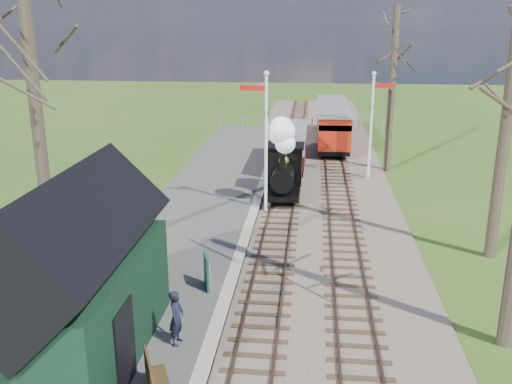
% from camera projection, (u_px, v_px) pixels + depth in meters
% --- Properties ---
extents(distant_hills, '(114.40, 48.00, 22.02)m').
position_uv_depth(distant_hills, '(311.00, 211.00, 75.90)').
color(distant_hills, '#385B23').
rests_on(distant_hills, ground).
extents(ballast_bed, '(8.00, 60.00, 0.10)m').
position_uv_depth(ballast_bed, '(312.00, 177.00, 30.84)').
color(ballast_bed, brown).
rests_on(ballast_bed, ground).
extents(track_near, '(1.60, 60.00, 0.15)m').
position_uv_depth(track_near, '(288.00, 176.00, 30.95)').
color(track_near, brown).
rests_on(track_near, ground).
extents(track_far, '(1.60, 60.00, 0.15)m').
position_uv_depth(track_far, '(336.00, 177.00, 30.70)').
color(track_far, brown).
rests_on(track_far, ground).
extents(platform, '(5.00, 44.00, 0.20)m').
position_uv_depth(platform, '(195.00, 224.00, 23.67)').
color(platform, '#474442').
rests_on(platform, ground).
extents(coping_strip, '(0.40, 44.00, 0.21)m').
position_uv_depth(coping_strip, '(249.00, 226.00, 23.45)').
color(coping_strip, '#B2AD9E').
rests_on(coping_strip, ground).
extents(station_shed, '(3.25, 6.30, 4.78)m').
position_uv_depth(station_shed, '(74.00, 281.00, 13.60)').
color(station_shed, black).
rests_on(station_shed, platform).
extents(semaphore_near, '(1.22, 0.24, 6.22)m').
position_uv_depth(semaphore_near, '(264.00, 133.00, 24.29)').
color(semaphore_near, silver).
rests_on(semaphore_near, ground).
extents(semaphore_far, '(1.22, 0.24, 5.72)m').
position_uv_depth(semaphore_far, '(373.00, 118.00, 29.58)').
color(semaphore_far, silver).
rests_on(semaphore_far, ground).
extents(bare_trees, '(15.51, 22.39, 12.00)m').
position_uv_depth(bare_trees, '(315.00, 120.00, 18.01)').
color(bare_trees, '#382D23').
rests_on(bare_trees, ground).
extents(fence_line, '(12.60, 0.08, 1.00)m').
position_uv_depth(fence_line, '(300.00, 123.00, 44.12)').
color(fence_line, slate).
rests_on(fence_line, ground).
extents(locomotive, '(1.61, 3.76, 4.03)m').
position_uv_depth(locomotive, '(284.00, 163.00, 26.43)').
color(locomotive, black).
rests_on(locomotive, ground).
extents(coach, '(1.88, 6.45, 1.98)m').
position_uv_depth(coach, '(290.00, 145.00, 32.34)').
color(coach, black).
rests_on(coach, ground).
extents(red_carriage_a, '(2.07, 5.12, 2.18)m').
position_uv_depth(red_carriage_a, '(334.00, 130.00, 36.14)').
color(red_carriage_a, black).
rests_on(red_carriage_a, ground).
extents(red_carriage_b, '(2.07, 5.12, 2.18)m').
position_uv_depth(red_carriage_b, '(331.00, 116.00, 41.38)').
color(red_carriage_b, black).
rests_on(red_carriage_b, ground).
extents(sign_board, '(0.31, 0.72, 1.08)m').
position_uv_depth(sign_board, '(207.00, 272.00, 17.67)').
color(sign_board, '#104C3B').
rests_on(sign_board, platform).
extents(bench, '(1.04, 1.62, 0.90)m').
position_uv_depth(bench, '(154.00, 381.00, 12.56)').
color(bench, '#402D17').
rests_on(bench, platform).
extents(person, '(0.41, 0.58, 1.48)m').
position_uv_depth(person, '(176.00, 318.00, 14.58)').
color(person, black).
rests_on(person, platform).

